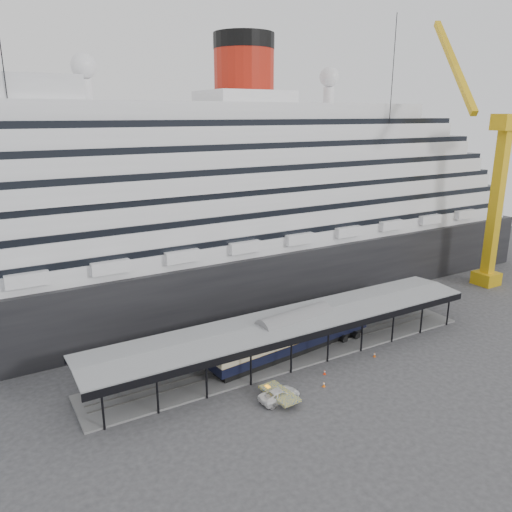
{
  "coord_description": "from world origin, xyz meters",
  "views": [
    {
      "loc": [
        -35.05,
        -45.16,
        31.2
      ],
      "look_at": [
        -3.79,
        8.0,
        13.57
      ],
      "focal_mm": 35.0,
      "sensor_mm": 36.0,
      "label": 1
    }
  ],
  "objects": [
    {
      "name": "traffic_cone_right",
      "position": [
        9.08,
        -1.3,
        0.33
      ],
      "size": [
        0.37,
        0.37,
        0.66
      ],
      "rotation": [
        0.0,
        0.0,
        -0.08
      ],
      "color": "#DE570C",
      "rests_on": "ground"
    },
    {
      "name": "crane_yellow",
      "position": [
        47.06,
        10.54,
        19.96
      ],
      "size": [
        23.83,
        18.78,
        47.6
      ],
      "color": "gold",
      "rests_on": "ground"
    },
    {
      "name": "traffic_cone_left",
      "position": [
        -1.43,
        -3.88,
        0.35
      ],
      "size": [
        0.47,
        0.47,
        0.7
      ],
      "rotation": [
        0.0,
        0.0,
        0.42
      ],
      "color": "orange",
      "rests_on": "ground"
    },
    {
      "name": "ground",
      "position": [
        0.0,
        0.0,
        0.0
      ],
      "size": [
        200.0,
        200.0,
        0.0
      ],
      "primitive_type": "plane",
      "color": "#323234",
      "rests_on": "ground"
    },
    {
      "name": "traffic_cone_mid",
      "position": [
        0.46,
        -1.62,
        0.32
      ],
      "size": [
        0.44,
        0.44,
        0.65
      ],
      "rotation": [
        0.0,
        0.0,
        0.42
      ],
      "color": "red",
      "rests_on": "ground"
    },
    {
      "name": "cruise_ship",
      "position": [
        0.05,
        32.0,
        18.35
      ],
      "size": [
        130.0,
        30.0,
        43.9
      ],
      "color": "black",
      "rests_on": "ground"
    },
    {
      "name": "port_truck",
      "position": [
        -7.56,
        -3.65,
        0.69
      ],
      "size": [
        5.08,
        2.61,
        1.37
      ],
      "primitive_type": "imported",
      "rotation": [
        0.0,
        0.0,
        1.64
      ],
      "color": "white",
      "rests_on": "ground"
    },
    {
      "name": "platform_canopy",
      "position": [
        0.0,
        5.0,
        2.36
      ],
      "size": [
        56.0,
        9.18,
        5.3
      ],
      "color": "slate",
      "rests_on": "ground"
    },
    {
      "name": "pullman_carriage",
      "position": [
        0.43,
        5.0,
        2.98
      ],
      "size": [
        25.49,
        6.01,
        24.83
      ],
      "rotation": [
        0.0,
        0.0,
        0.11
      ],
      "color": "black",
      "rests_on": "ground"
    }
  ]
}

